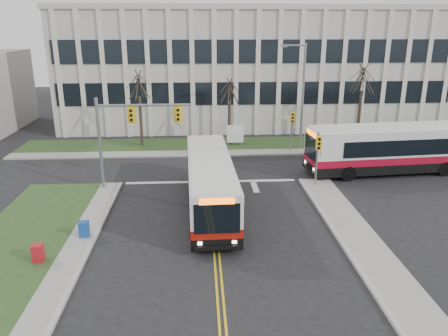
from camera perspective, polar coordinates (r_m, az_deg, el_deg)
ground at (r=23.51m, az=-1.17°, el=-8.63°), size 120.00×120.00×0.00m
sidewalk_west at (r=20.14m, az=-21.65°, el=-14.79°), size 1.20×26.00×0.14m
sidewalk_east at (r=20.82m, az=21.13°, el=-13.57°), size 2.00×26.00×0.14m
sidewalk_cross at (r=38.10m, az=5.51°, el=2.04°), size 44.00×1.60×0.14m
building_lawn at (r=40.77m, az=4.93°, el=3.12°), size 44.00×5.00×0.12m
office_building at (r=51.50m, az=3.22°, el=13.02°), size 40.00×16.00×12.00m
mast_arm_signal at (r=29.25m, az=-12.87°, el=5.19°), size 6.11×0.38×6.20m
signal_pole_near at (r=30.08m, az=12.14°, el=2.14°), size 0.34×0.39×3.80m
signal_pole_far at (r=38.09m, az=8.86°, el=5.68°), size 0.34×0.39×3.80m
streetlight at (r=38.57m, az=10.04°, el=9.84°), size 2.15×0.25×9.20m
directory_sign at (r=39.74m, az=1.49°, el=4.44°), size 1.50×0.12×2.00m
tree_left at (r=39.66m, az=-11.07°, el=10.47°), size 1.80×1.80×7.70m
tree_mid at (r=39.68m, az=0.72°, el=9.89°), size 1.80×1.80×6.82m
tree_right at (r=41.92m, az=17.65°, el=10.91°), size 1.80×1.80×8.25m
bus_main at (r=26.04m, az=-1.84°, el=-2.16°), size 2.89×11.72×3.11m
bus_cross at (r=34.90m, az=21.50°, el=2.20°), size 13.38×4.03×3.51m
newspaper_box_blue at (r=23.99m, az=-17.81°, el=-7.73°), size 0.54×0.49×0.95m
newspaper_box_red at (r=22.40m, az=-23.10°, el=-10.29°), size 0.54×0.49×0.95m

